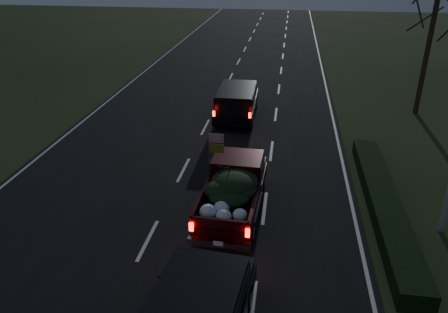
# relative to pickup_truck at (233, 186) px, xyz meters

# --- Properties ---
(ground) EXTENTS (120.00, 120.00, 0.00)m
(ground) POSITION_rel_pickup_truck_xyz_m (-2.49, -2.24, -0.97)
(ground) COLOR black
(ground) RESTS_ON ground
(road_asphalt) EXTENTS (14.00, 120.00, 0.02)m
(road_asphalt) POSITION_rel_pickup_truck_xyz_m (-2.49, -2.24, -0.96)
(road_asphalt) COLOR black
(road_asphalt) RESTS_ON ground
(hedge_row) EXTENTS (1.00, 10.00, 0.60)m
(hedge_row) POSITION_rel_pickup_truck_xyz_m (5.31, 0.76, -0.67)
(hedge_row) COLOR black
(hedge_row) RESTS_ON ground
(bare_tree_far) EXTENTS (3.60, 3.60, 7.00)m
(bare_tree_far) POSITION_rel_pickup_truck_xyz_m (9.01, 11.76, 4.26)
(bare_tree_far) COLOR black
(bare_tree_far) RESTS_ON ground
(pickup_truck) EXTENTS (2.08, 5.02, 2.60)m
(pickup_truck) POSITION_rel_pickup_truck_xyz_m (0.00, 0.00, 0.00)
(pickup_truck) COLOR #33070B
(pickup_truck) RESTS_ON ground
(lead_suv) EXTENTS (2.07, 4.86, 1.39)m
(lead_suv) POSITION_rel_pickup_truck_xyz_m (-1.04, 9.43, 0.08)
(lead_suv) COLOR black
(lead_suv) RESTS_ON ground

